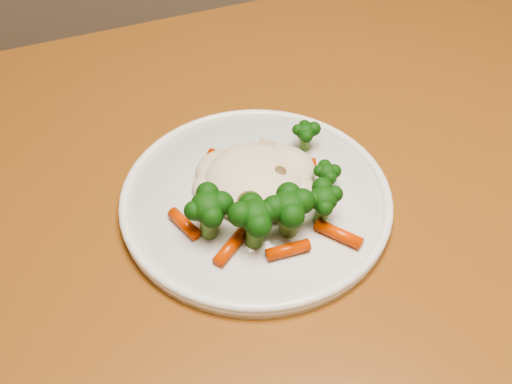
% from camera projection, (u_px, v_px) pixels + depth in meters
% --- Properties ---
extents(dining_table, '(1.36, 1.05, 0.75)m').
position_uv_depth(dining_table, '(187.00, 303.00, 0.69)').
color(dining_table, brown).
rests_on(dining_table, ground).
extents(plate, '(0.27, 0.27, 0.01)m').
position_uv_depth(plate, '(256.00, 201.00, 0.65)').
color(plate, white).
rests_on(plate, dining_table).
extents(meal, '(0.18, 0.17, 0.05)m').
position_uv_depth(meal, '(261.00, 189.00, 0.62)').
color(meal, beige).
rests_on(meal, plate).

